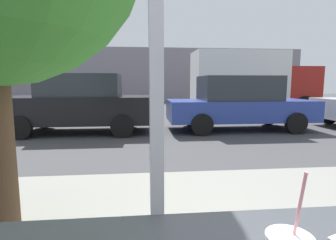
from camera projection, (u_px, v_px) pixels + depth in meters
name	position (u px, v px, depth m)	size (l,w,h in m)	color
ground_plane	(143.00, 129.00, 8.98)	(60.00, 60.00, 0.00)	#424244
sidewalk_strip	(148.00, 227.00, 2.66)	(16.00, 2.80, 0.16)	gray
building_facade_far	(142.00, 75.00, 23.11)	(28.00, 1.20, 4.50)	gray
parked_car_black	(80.00, 103.00, 8.14)	(4.38, 2.07, 1.77)	black
parked_car_blue	(239.00, 103.00, 8.64)	(4.59, 1.98, 1.73)	#283D93
box_truck	(250.00, 80.00, 13.99)	(6.34, 2.44, 3.11)	silver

